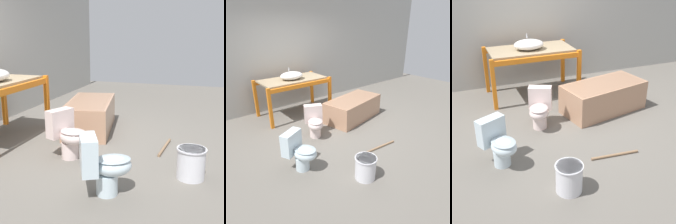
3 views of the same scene
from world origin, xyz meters
TOP-DOWN VIEW (x-y plane):
  - ground_plane at (0.00, 0.00)m, footprint 12.00×12.00m
  - warehouse_wall_rear at (0.00, 1.98)m, footprint 10.80×0.08m
  - shelving_rack at (-0.23, 1.28)m, footprint 1.69×0.93m
  - sink_basin at (-0.28, 1.22)m, footprint 0.56×0.42m
  - bathtub_main at (0.74, 0.12)m, footprint 1.55×0.98m
  - toilet_near at (-0.49, -0.05)m, footprint 0.51×0.61m
  - toilet_far at (-1.28, -0.82)m, footprint 0.53×0.61m
  - bucket_white at (-0.64, -1.65)m, footprint 0.34×0.34m
  - loose_pipe at (0.22, -1.23)m, footprint 0.70×0.10m

SIDE VIEW (x-z plane):
  - ground_plane at x=0.00m, z-range 0.00..0.00m
  - loose_pipe at x=0.22m, z-range 0.00..0.04m
  - bucket_white at x=-0.64m, z-range 0.01..0.37m
  - bathtub_main at x=0.74m, z-range 0.04..0.55m
  - toilet_near at x=-0.49m, z-range 0.01..0.64m
  - toilet_far at x=-1.28m, z-range 0.01..0.64m
  - shelving_rack at x=-0.23m, z-range 0.33..1.26m
  - sink_basin at x=-0.28m, z-range 0.89..1.16m
  - warehouse_wall_rear at x=0.00m, z-range 0.00..3.20m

